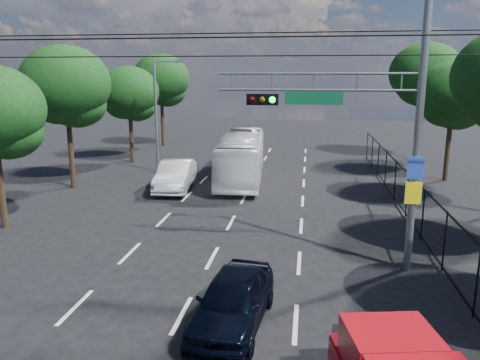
% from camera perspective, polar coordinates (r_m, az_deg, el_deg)
% --- Properties ---
extents(lane_markings, '(6.12, 38.00, 0.01)m').
position_cam_1_polar(lane_markings, '(22.07, -0.26, -3.62)').
color(lane_markings, beige).
rests_on(lane_markings, ground).
extents(signal_mast, '(6.43, 0.39, 9.50)m').
position_cam_1_polar(signal_mast, '(15.11, 16.57, 8.51)').
color(signal_mast, slate).
rests_on(signal_mast, ground).
extents(streetlight_left, '(2.09, 0.22, 7.08)m').
position_cam_1_polar(streetlight_left, '(30.54, -9.92, 8.27)').
color(streetlight_left, slate).
rests_on(streetlight_left, ground).
extents(utility_wires, '(22.00, 5.04, 0.74)m').
position_cam_1_polar(utility_wires, '(16.12, -3.13, 16.32)').
color(utility_wires, black).
rests_on(utility_wires, ground).
extents(fence_right, '(0.06, 34.03, 2.00)m').
position_cam_1_polar(fence_right, '(20.29, 20.68, -2.92)').
color(fence_right, black).
rests_on(fence_right, ground).
extents(tree_right_d, '(4.32, 4.32, 7.02)m').
position_cam_1_polar(tree_right_d, '(30.15, 24.53, 9.01)').
color(tree_right_d, black).
rests_on(tree_right_d, ground).
extents(tree_right_e, '(5.28, 5.28, 8.58)m').
position_cam_1_polar(tree_right_e, '(37.92, 21.66, 11.43)').
color(tree_right_e, black).
rests_on(tree_right_e, ground).
extents(tree_left_c, '(4.80, 4.80, 7.80)m').
position_cam_1_polar(tree_left_c, '(27.25, -20.38, 10.22)').
color(tree_left_c, black).
rests_on(tree_left_c, ground).
extents(tree_left_d, '(4.20, 4.20, 6.83)m').
position_cam_1_polar(tree_left_d, '(34.37, -13.30, 9.90)').
color(tree_left_d, black).
rests_on(tree_left_d, ground).
extents(tree_left_e, '(4.92, 4.92, 7.99)m').
position_cam_1_polar(tree_left_e, '(41.95, -9.56, 11.62)').
color(tree_left_e, black).
rests_on(tree_left_e, ground).
extents(navy_hatchback, '(2.01, 4.16, 1.37)m').
position_cam_1_polar(navy_hatchback, '(12.12, -0.85, -14.43)').
color(navy_hatchback, black).
rests_on(navy_hatchback, ground).
extents(white_bus, '(3.08, 10.21, 2.80)m').
position_cam_1_polar(white_bus, '(28.13, 0.22, 2.87)').
color(white_bus, silver).
rests_on(white_bus, ground).
extents(white_van, '(2.13, 4.95, 1.59)m').
position_cam_1_polar(white_van, '(25.96, -7.86, 0.55)').
color(white_van, silver).
rests_on(white_van, ground).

